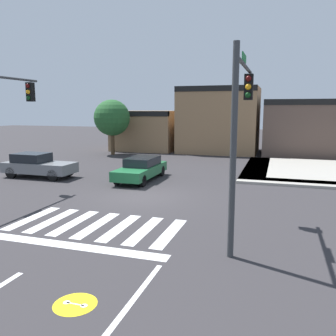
# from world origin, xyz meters

# --- Properties ---
(ground_plane) EXTENTS (120.00, 120.00, 0.00)m
(ground_plane) POSITION_xyz_m (0.00, 0.00, 0.00)
(ground_plane) COLOR #302D30
(crosswalk_near) EXTENTS (6.06, 3.00, 0.01)m
(crosswalk_near) POSITION_xyz_m (0.00, -4.50, 0.00)
(crosswalk_near) COLOR silver
(crosswalk_near) RESTS_ON ground_plane
(bike_detector_marking) EXTENTS (0.96, 0.96, 0.01)m
(bike_detector_marking) POSITION_xyz_m (2.16, -9.37, 0.00)
(bike_detector_marking) COLOR yellow
(bike_detector_marking) RESTS_ON ground_plane
(curb_corner_northeast) EXTENTS (10.00, 10.60, 0.15)m
(curb_corner_northeast) POSITION_xyz_m (8.49, 9.42, 0.07)
(curb_corner_northeast) COLOR #9E998E
(curb_corner_northeast) RESTS_ON ground_plane
(storefront_row) EXTENTS (23.33, 6.67, 6.25)m
(storefront_row) POSITION_xyz_m (2.32, 19.19, 2.67)
(storefront_row) COLOR #93704C
(storefront_row) RESTS_ON ground_plane
(traffic_signal_southeast) EXTENTS (0.32, 4.64, 5.96)m
(traffic_signal_southeast) POSITION_xyz_m (5.04, -4.09, 4.13)
(traffic_signal_southeast) COLOR #383A3D
(traffic_signal_southeast) RESTS_ON ground_plane
(car_green) EXTENTS (1.74, 4.78, 1.35)m
(car_green) POSITION_xyz_m (-1.53, 3.73, 0.70)
(car_green) COLOR #1E6638
(car_green) RESTS_ON ground_plane
(car_gray) EXTENTS (4.43, 1.79, 1.49)m
(car_gray) POSITION_xyz_m (-7.98, 2.59, 0.75)
(car_gray) COLOR slate
(car_gray) RESTS_ON ground_plane
(roadside_tree) EXTENTS (3.31, 3.31, 5.05)m
(roadside_tree) POSITION_xyz_m (-8.50, 14.00, 3.38)
(roadside_tree) COLOR #4C3823
(roadside_tree) RESTS_ON ground_plane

